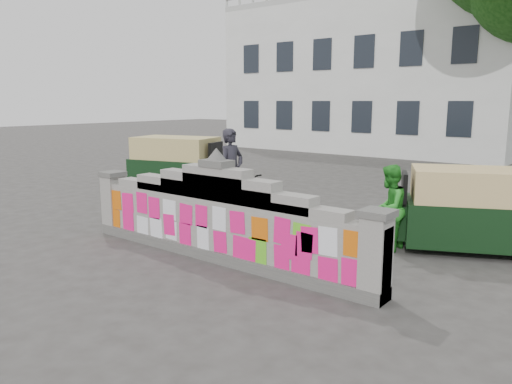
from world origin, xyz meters
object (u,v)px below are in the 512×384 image
(cyclist_rider, at_px, (232,181))
(pedestrian, at_px, (389,208))
(cyclist_bike, at_px, (232,197))
(rickshaw_left, at_px, (178,164))
(rickshaw_right, at_px, (469,209))

(cyclist_rider, relative_size, pedestrian, 1.18)
(cyclist_bike, relative_size, pedestrian, 1.32)
(cyclist_bike, xyz_separation_m, rickshaw_left, (-3.74, 1.77, 0.32))
(cyclist_bike, xyz_separation_m, rickshaw_right, (5.07, 0.96, 0.25))
(pedestrian, xyz_separation_m, rickshaw_right, (1.19, 0.91, -0.01))
(cyclist_bike, bearing_deg, cyclist_rider, 0.00)
(pedestrian, distance_m, rickshaw_left, 7.81)
(cyclist_bike, xyz_separation_m, cyclist_rider, (0.00, 0.00, 0.40))
(cyclist_bike, distance_m, rickshaw_right, 5.17)
(cyclist_bike, relative_size, rickshaw_left, 0.68)
(rickshaw_right, bearing_deg, pedestrian, 12.28)
(cyclist_bike, relative_size, rickshaw_right, 0.75)
(cyclist_bike, bearing_deg, pedestrian, -88.40)
(rickshaw_left, bearing_deg, rickshaw_right, -20.52)
(rickshaw_left, bearing_deg, cyclist_bike, -40.63)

